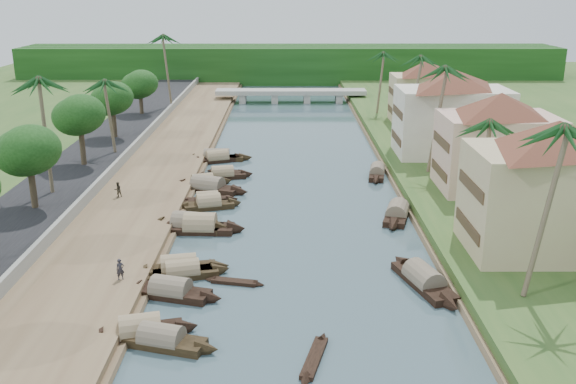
{
  "coord_description": "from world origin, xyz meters",
  "views": [
    {
      "loc": [
        -1.0,
        -47.95,
        20.64
      ],
      "look_at": [
        -0.77,
        10.34,
        2.0
      ],
      "focal_mm": 40.0,
      "sensor_mm": 36.0,
      "label": 1
    }
  ],
  "objects_px": {
    "building_near": "(551,186)",
    "sampan_1": "(140,331)",
    "bridge": "(291,93)",
    "person_near": "(120,269)",
    "sampan_0": "(162,340)"
  },
  "relations": [
    {
      "from": "bridge",
      "to": "sampan_0",
      "type": "height_order",
      "value": "bridge"
    },
    {
      "from": "person_near",
      "to": "sampan_1",
      "type": "bearing_deg",
      "value": -93.64
    },
    {
      "from": "sampan_0",
      "to": "person_near",
      "type": "distance_m",
      "value": 8.78
    },
    {
      "from": "bridge",
      "to": "person_near",
      "type": "height_order",
      "value": "bridge"
    },
    {
      "from": "person_near",
      "to": "sampan_0",
      "type": "bearing_deg",
      "value": -87.1
    },
    {
      "from": "sampan_1",
      "to": "bridge",
      "type": "bearing_deg",
      "value": 69.37
    },
    {
      "from": "bridge",
      "to": "building_near",
      "type": "relative_size",
      "value": 1.89
    },
    {
      "from": "sampan_0",
      "to": "sampan_1",
      "type": "height_order",
      "value": "sampan_1"
    },
    {
      "from": "building_near",
      "to": "sampan_1",
      "type": "distance_m",
      "value": 31.52
    },
    {
      "from": "bridge",
      "to": "building_near",
      "type": "height_order",
      "value": "building_near"
    },
    {
      "from": "sampan_0",
      "to": "sampan_1",
      "type": "relative_size",
      "value": 1.02
    },
    {
      "from": "bridge",
      "to": "sampan_1",
      "type": "height_order",
      "value": "bridge"
    },
    {
      "from": "sampan_0",
      "to": "building_near",
      "type": "bearing_deg",
      "value": 39.67
    },
    {
      "from": "building_near",
      "to": "person_near",
      "type": "height_order",
      "value": "building_near"
    },
    {
      "from": "building_near",
      "to": "sampan_1",
      "type": "relative_size",
      "value": 1.97
    }
  ]
}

